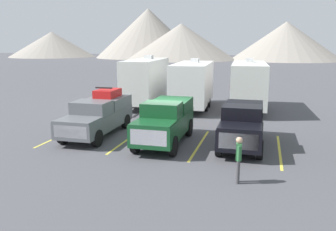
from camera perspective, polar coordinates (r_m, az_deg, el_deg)
ground_plane at (r=18.79m, az=-0.38°, el=-3.87°), size 240.00×240.00×0.00m
pickup_truck_a at (r=19.92m, az=-11.21°, el=0.23°), size 2.21×5.71×2.57m
pickup_truck_b at (r=17.85m, az=-0.45°, el=-0.78°), size 2.13×5.36×2.22m
pickup_truck_c at (r=17.79m, az=11.98°, el=-1.30°), size 2.12×5.37×2.13m
lot_stripe_a at (r=20.63m, az=-16.56°, el=-2.92°), size 0.12×5.50×0.01m
lot_stripe_b at (r=18.91m, az=-6.49°, el=-3.83°), size 0.12×5.50×0.01m
lot_stripe_c at (r=17.88m, az=5.17°, el=-4.74°), size 0.12×5.50×0.01m
lot_stripe_d at (r=17.65m, az=17.70°, el=-5.49°), size 0.12×5.50×0.01m
camper_trailer_a at (r=28.17m, az=-3.64°, el=5.80°), size 2.70×8.06×4.03m
camper_trailer_b at (r=27.00m, az=4.05°, el=5.31°), size 2.97×8.28×3.82m
camper_trailer_c at (r=26.93m, az=12.97°, el=5.07°), size 2.86×8.34×3.87m
person_a at (r=13.11m, az=11.42°, el=-6.59°), size 0.24×0.39×1.75m
mountain_ridge at (r=107.02m, az=13.37°, el=12.21°), size 157.23×42.70×15.51m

